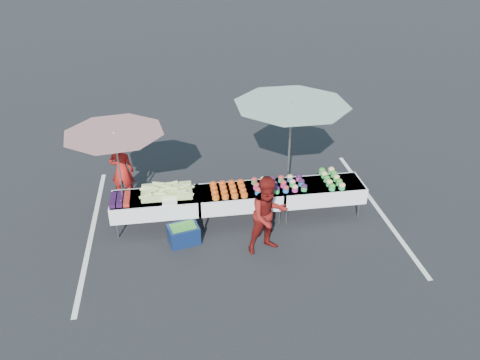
{
  "coord_description": "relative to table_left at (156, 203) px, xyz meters",
  "views": [
    {
      "loc": [
        -1.27,
        -8.46,
        5.95
      ],
      "look_at": [
        0.0,
        0.0,
        1.0
      ],
      "focal_mm": 35.0,
      "sensor_mm": 36.0,
      "label": 1
    }
  ],
  "objects": [
    {
      "name": "storage_bin",
      "position": [
        0.53,
        -0.65,
        -0.38
      ],
      "size": [
        0.69,
        0.57,
        0.4
      ],
      "rotation": [
        0.0,
        0.0,
        0.23
      ],
      "color": "#0D1C41",
      "rests_on": "ground"
    },
    {
      "name": "carrot_bowls",
      "position": [
        1.55,
        -0.01,
        0.22
      ],
      "size": [
        0.75,
        0.69,
        0.11
      ],
      "color": "#D56117",
      "rests_on": "table_center"
    },
    {
      "name": "umbrella_right",
      "position": [
        2.94,
        0.4,
        1.69
      ],
      "size": [
        3.24,
        3.24,
        2.51
      ],
      "rotation": [
        0.0,
        0.0,
        0.41
      ],
      "color": "black",
      "rests_on": "ground"
    },
    {
      "name": "stripe_left",
      "position": [
        -1.4,
        0.0,
        -0.58
      ],
      "size": [
        0.1,
        5.0,
        0.0
      ],
      "primitive_type": "cube",
      "color": "silver",
      "rests_on": "ground"
    },
    {
      "name": "umbrella_left",
      "position": [
        -0.7,
        0.4,
        1.33
      ],
      "size": [
        2.5,
        2.5,
        2.11
      ],
      "rotation": [
        0.0,
        0.0,
        -0.24
      ],
      "color": "black",
      "rests_on": "ground"
    },
    {
      "name": "table_right",
      "position": [
        3.6,
        0.0,
        0.0
      ],
      "size": [
        1.86,
        0.81,
        0.75
      ],
      "color": "white",
      "rests_on": "ground"
    },
    {
      "name": "potato_cups",
      "position": [
        2.65,
        0.0,
        0.25
      ],
      "size": [
        1.14,
        0.58,
        0.16
      ],
      "color": "#2561AC",
      "rests_on": "table_right"
    },
    {
      "name": "vendor",
      "position": [
        -0.76,
        1.25,
        0.16
      ],
      "size": [
        0.6,
        0.44,
        1.49
      ],
      "primitive_type": "imported",
      "rotation": [
        0.0,
        0.0,
        2.97
      ],
      "color": "red",
      "rests_on": "ground"
    },
    {
      "name": "corn_pile",
      "position": [
        0.25,
        0.04,
        0.26
      ],
      "size": [
        1.16,
        0.57,
        0.26
      ],
      "color": "#B7CE69",
      "rests_on": "table_left"
    },
    {
      "name": "table_left",
      "position": [
        0.0,
        0.0,
        0.0
      ],
      "size": [
        1.86,
        0.81,
        0.75
      ],
      "color": "white",
      "rests_on": "ground"
    },
    {
      "name": "plastic_bags",
      "position": [
        0.3,
        -0.3,
        0.19
      ],
      "size": [
        0.3,
        0.25,
        0.05
      ],
      "primitive_type": "cube",
      "color": "white",
      "rests_on": "table_left"
    },
    {
      "name": "berry_punnets",
      "position": [
        -0.71,
        -0.06,
        0.21
      ],
      "size": [
        0.4,
        0.54,
        0.08
      ],
      "color": "black",
      "rests_on": "table_left"
    },
    {
      "name": "stripe_right",
      "position": [
        5.0,
        0.0,
        -0.58
      ],
      "size": [
        0.1,
        5.0,
        0.0
      ],
      "primitive_type": "cube",
      "color": "silver",
      "rests_on": "ground"
    },
    {
      "name": "customer",
      "position": [
        2.18,
        -1.13,
        0.24
      ],
      "size": [
        0.95,
        0.83,
        1.65
      ],
      "primitive_type": "imported",
      "rotation": [
        0.0,
        0.0,
        0.29
      ],
      "color": "maroon",
      "rests_on": "ground"
    },
    {
      "name": "table_center",
      "position": [
        1.8,
        0.0,
        0.0
      ],
      "size": [
        1.86,
        0.81,
        0.75
      ],
      "color": "white",
      "rests_on": "ground"
    },
    {
      "name": "bean_baskets",
      "position": [
        3.86,
        0.08,
        0.24
      ],
      "size": [
        0.36,
        0.86,
        0.15
      ],
      "color": "green",
      "rests_on": "table_right"
    },
    {
      "name": "ground",
      "position": [
        1.8,
        0.0,
        -0.58
      ],
      "size": [
        80.0,
        80.0,
        0.0
      ],
      "primitive_type": "plane",
      "color": "black"
    }
  ]
}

